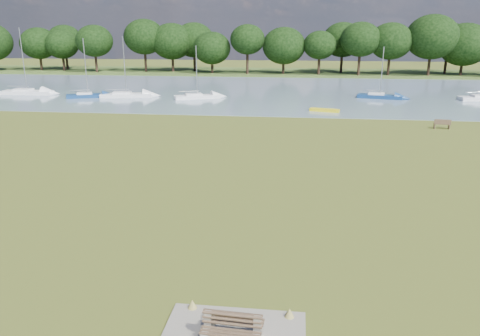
# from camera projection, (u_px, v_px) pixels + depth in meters

# --- Properties ---
(ground) EXTENTS (220.00, 220.00, 0.00)m
(ground) POSITION_uv_depth(u_px,v_px,m) (266.00, 186.00, 26.84)
(ground) COLOR brown
(river) EXTENTS (220.00, 40.00, 0.10)m
(river) POSITION_uv_depth(u_px,v_px,m) (287.00, 92.00, 66.77)
(river) COLOR gray
(river) RESTS_ON ground
(far_bank) EXTENTS (220.00, 20.00, 0.40)m
(far_bank) POSITION_uv_depth(u_px,v_px,m) (291.00, 73.00, 95.29)
(far_bank) COLOR #4C6626
(far_bank) RESTS_ON ground
(bench_pair) EXTENTS (1.79, 1.12, 0.93)m
(bench_pair) POSITION_uv_depth(u_px,v_px,m) (233.00, 328.00, 13.39)
(bench_pair) COLOR gray
(bench_pair) RESTS_ON concrete_pad
(riverbank_bench) EXTENTS (1.47, 0.54, 0.89)m
(riverbank_bench) POSITION_uv_depth(u_px,v_px,m) (442.00, 124.00, 42.07)
(riverbank_bench) COLOR brown
(riverbank_bench) RESTS_ON ground
(kayak) EXTENTS (3.27, 1.63, 0.32)m
(kayak) POSITION_uv_depth(u_px,v_px,m) (324.00, 110.00, 50.66)
(kayak) COLOR yellow
(kayak) RESTS_ON river
(tree_line) EXTENTS (124.25, 8.70, 10.53)m
(tree_line) POSITION_uv_depth(u_px,v_px,m) (243.00, 41.00, 90.80)
(tree_line) COLOR black
(tree_line) RESTS_ON far_bank
(sailboat_0) EXTENTS (6.88, 3.22, 7.72)m
(sailboat_0) POSITION_uv_depth(u_px,v_px,m) (126.00, 94.00, 61.27)
(sailboat_0) COLOR white
(sailboat_0) RESTS_ON river
(sailboat_1) EXTENTS (6.91, 2.01, 8.77)m
(sailboat_1) POSITION_uv_depth(u_px,v_px,m) (27.00, 91.00, 63.92)
(sailboat_1) COLOR white
(sailboat_1) RESTS_ON river
(sailboat_3) EXTENTS (5.53, 3.55, 7.46)m
(sailboat_3) POSITION_uv_depth(u_px,v_px,m) (88.00, 94.00, 60.81)
(sailboat_3) COLOR navy
(sailboat_3) RESTS_ON river
(sailboat_5) EXTENTS (5.98, 3.83, 6.60)m
(sailboat_5) POSITION_uv_depth(u_px,v_px,m) (197.00, 95.00, 60.02)
(sailboat_5) COLOR white
(sailboat_5) RESTS_ON river
(sailboat_6) EXTENTS (5.81, 2.93, 6.46)m
(sailboat_6) POSITION_uv_depth(u_px,v_px,m) (379.00, 95.00, 60.12)
(sailboat_6) COLOR navy
(sailboat_6) RESTS_ON river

